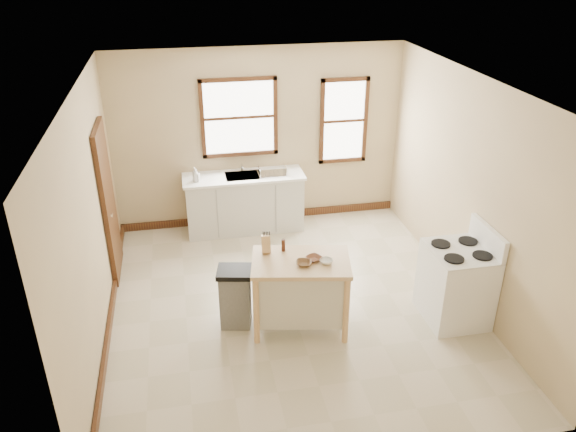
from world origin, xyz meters
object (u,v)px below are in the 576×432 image
object	(u,v)px
soap_bottle_a	(195,175)
kitchen_island	(301,294)
bowl_a	(304,263)
gas_stove	(457,275)
knife_block	(266,245)
bowl_c	(326,261)
soap_bottle_b	(197,175)
pepper_grinder	(283,245)
trash_bin	(235,297)
bowl_b	(314,258)
dish_rack	(272,171)

from	to	relation	value
soap_bottle_a	kitchen_island	xyz separation A→B (m)	(1.06, -2.53, -0.57)
bowl_a	gas_stove	distance (m)	1.89
knife_block	bowl_c	size ratio (longest dim) A/B	1.37
soap_bottle_a	bowl_a	xyz separation A→B (m)	(1.07, -2.63, -0.10)
soap_bottle_b	bowl_a	xyz separation A→B (m)	(1.05, -2.64, -0.08)
pepper_grinder	gas_stove	world-z (taller)	gas_stove
soap_bottle_a	pepper_grinder	distance (m)	2.45
knife_block	kitchen_island	bearing A→B (deg)	-32.06
bowl_c	knife_block	bearing A→B (deg)	148.91
kitchen_island	gas_stove	size ratio (longest dim) A/B	0.92
pepper_grinder	soap_bottle_a	bearing A→B (deg)	111.68
soap_bottle_a	knife_block	xyz separation A→B (m)	(0.70, -2.26, -0.02)
soap_bottle_a	knife_block	bearing A→B (deg)	-85.60
trash_bin	pepper_grinder	bearing A→B (deg)	17.73
pepper_grinder	bowl_b	xyz separation A→B (m)	(0.30, -0.27, -0.05)
bowl_a	bowl_b	size ratio (longest dim) A/B	1.03
knife_block	dish_rack	bearing A→B (deg)	82.91
soap_bottle_b	bowl_c	distance (m)	2.96
dish_rack	soap_bottle_a	bearing A→B (deg)	169.67
soap_bottle_b	bowl_a	size ratio (longest dim) A/B	1.05
soap_bottle_b	bowl_b	size ratio (longest dim) A/B	1.08
soap_bottle_a	bowl_b	size ratio (longest dim) A/B	1.29
soap_bottle_a	bowl_a	size ratio (longest dim) A/B	1.26
bowl_a	bowl_c	world-z (taller)	bowl_c
pepper_grinder	trash_bin	world-z (taller)	pepper_grinder
bowl_c	trash_bin	bearing A→B (deg)	163.44
soap_bottle_a	bowl_c	distance (m)	2.96
pepper_grinder	bowl_b	bearing A→B (deg)	-41.95
knife_block	trash_bin	size ratio (longest dim) A/B	0.26
soap_bottle_b	knife_block	bearing A→B (deg)	-53.55
trash_bin	gas_stove	bearing A→B (deg)	3.37
pepper_grinder	bowl_a	xyz separation A→B (m)	(0.17, -0.35, -0.05)
soap_bottle_a	bowl_c	xyz separation A→B (m)	(1.33, -2.64, -0.09)
dish_rack	gas_stove	distance (m)	3.31
kitchen_island	pepper_grinder	bearing A→B (deg)	132.47
bowl_b	trash_bin	xyz separation A→B (m)	(-0.90, 0.21, -0.55)
bowl_a	trash_bin	size ratio (longest dim) A/B	0.23
soap_bottle_b	bowl_a	world-z (taller)	soap_bottle_b
bowl_c	trash_bin	xyz separation A→B (m)	(-1.02, 0.30, -0.55)
soap_bottle_a	gas_stove	world-z (taller)	gas_stove
soap_bottle_a	trash_bin	bearing A→B (deg)	-95.25
pepper_grinder	gas_stove	distance (m)	2.10
kitchen_island	gas_stove	world-z (taller)	gas_stove
kitchen_island	trash_bin	xyz separation A→B (m)	(-0.75, 0.19, -0.07)
pepper_grinder	bowl_a	world-z (taller)	pepper_grinder
bowl_b	gas_stove	xyz separation A→B (m)	(1.72, -0.17, -0.33)
bowl_b	bowl_c	xyz separation A→B (m)	(0.12, -0.09, 0.00)
dish_rack	soap_bottle_b	bearing A→B (deg)	169.10
soap_bottle_a	soap_bottle_b	xyz separation A→B (m)	(0.02, 0.01, -0.02)
knife_block	bowl_c	xyz separation A→B (m)	(0.63, -0.38, -0.08)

